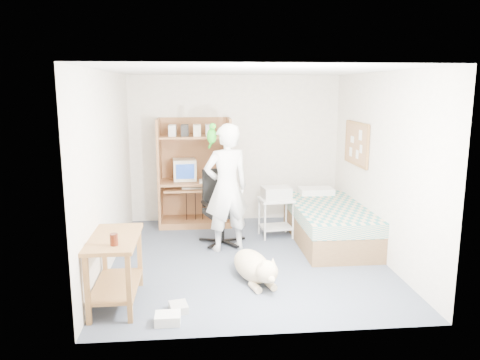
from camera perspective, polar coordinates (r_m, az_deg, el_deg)
The scene contains 21 objects.
floor at distance 6.47m, azimuth 0.91°, elevation -9.56°, with size 4.00×4.00×0.00m, color #434A5B.
wall_back at distance 8.11m, azimuth -0.61°, elevation 3.81°, with size 3.60×0.02×2.50m, color beige.
wall_right at distance 6.58m, azimuth 16.73°, elevation 1.61°, with size 0.02×4.00×2.50m, color beige.
wall_left at distance 6.20m, azimuth -15.81°, elevation 1.11°, with size 0.02×4.00×2.50m, color beige.
ceiling at distance 6.05m, azimuth 0.99°, elevation 13.17°, with size 3.60×4.00×0.02m, color white.
computer_hutch at distance 7.89m, azimuth -5.52°, elevation 0.40°, with size 1.20×0.63×1.80m.
bed at distance 7.20m, azimuth 10.76°, elevation -5.17°, with size 1.02×2.02×0.66m.
side_desk at distance 5.21m, azimuth -14.98°, elevation -9.39°, with size 0.50×1.00×0.75m.
corkboard at distance 7.38m, azimuth 14.01°, elevation 4.32°, with size 0.04×0.94×0.66m.
office_chair at distance 7.00m, azimuth -2.35°, elevation -4.58°, with size 0.62×0.63×1.09m.
person at distance 6.58m, azimuth -1.65°, elevation -0.96°, with size 0.66×0.43×1.81m, color white.
parrot at distance 6.47m, azimuth -3.45°, elevation 5.55°, with size 0.13×0.23×0.37m.
dog at distance 5.70m, azimuth 1.74°, elevation -10.50°, with size 0.56×1.11×0.42m.
printer_cart at distance 7.30m, azimuth 4.41°, elevation -3.82°, with size 0.56×0.47×0.61m.
printer at distance 7.23m, azimuth 4.44°, elevation -1.55°, with size 0.42×0.32×0.18m, color #B3B2AE.
crt_monitor at distance 7.88m, azimuth -6.79°, elevation 1.28°, with size 0.40×0.42×0.35m.
keyboard at distance 7.76m, azimuth -5.39°, elevation -0.91°, with size 0.45×0.16×0.03m, color beige.
pencil_cup at distance 7.81m, azimuth -2.87°, elevation 0.32°, with size 0.08×0.08×0.12m, color gold.
drink_glass at distance 4.84m, azimuth -15.11°, elevation -7.02°, with size 0.08×0.08×0.12m, color #40160A.
floor_box_a at distance 4.87m, azimuth -8.80°, elevation -16.36°, with size 0.25×0.20×0.10m, color white.
floor_box_b at distance 5.09m, azimuth -7.51°, elevation -15.15°, with size 0.18×0.22×0.08m, color beige.
Camera 1 is at (-0.67, -6.01, 2.29)m, focal length 35.00 mm.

